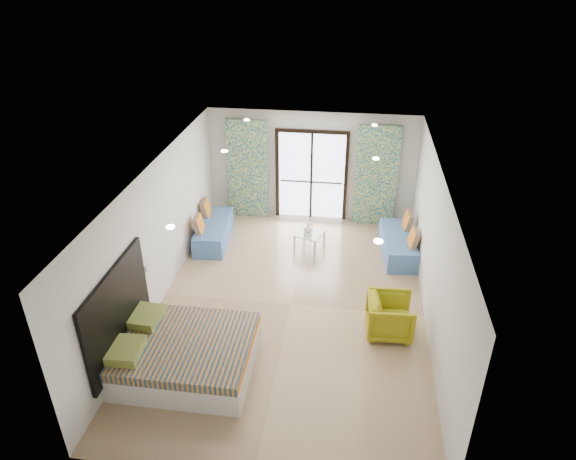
# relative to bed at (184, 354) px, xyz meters

# --- Properties ---
(floor) EXTENTS (5.00, 7.50, 0.01)m
(floor) POSITION_rel_bed_xyz_m (1.48, 1.93, -0.31)
(floor) COLOR #927657
(floor) RESTS_ON ground
(ceiling) EXTENTS (5.00, 7.50, 0.01)m
(ceiling) POSITION_rel_bed_xyz_m (1.48, 1.93, 2.39)
(ceiling) COLOR silver
(ceiling) RESTS_ON ground
(wall_back) EXTENTS (5.00, 0.01, 2.70)m
(wall_back) POSITION_rel_bed_xyz_m (1.48, 5.68, 1.04)
(wall_back) COLOR silver
(wall_back) RESTS_ON ground
(wall_front) EXTENTS (5.00, 0.01, 2.70)m
(wall_front) POSITION_rel_bed_xyz_m (1.48, -1.82, 1.04)
(wall_front) COLOR silver
(wall_front) RESTS_ON ground
(wall_left) EXTENTS (0.01, 7.50, 2.70)m
(wall_left) POSITION_rel_bed_xyz_m (-1.02, 1.93, 1.04)
(wall_left) COLOR silver
(wall_left) RESTS_ON ground
(wall_right) EXTENTS (0.01, 7.50, 2.70)m
(wall_right) POSITION_rel_bed_xyz_m (3.98, 1.93, 1.04)
(wall_right) COLOR silver
(wall_right) RESTS_ON ground
(balcony_door) EXTENTS (1.76, 0.08, 2.28)m
(balcony_door) POSITION_rel_bed_xyz_m (1.48, 5.65, 0.95)
(balcony_door) COLOR black
(balcony_door) RESTS_ON floor
(balcony_rail) EXTENTS (1.52, 0.03, 0.04)m
(balcony_rail) POSITION_rel_bed_xyz_m (1.48, 5.66, 0.64)
(balcony_rail) COLOR #595451
(balcony_rail) RESTS_ON balcony_door
(curtain_left) EXTENTS (1.00, 0.10, 2.50)m
(curtain_left) POSITION_rel_bed_xyz_m (-0.07, 5.50, 0.94)
(curtain_left) COLOR white
(curtain_left) RESTS_ON floor
(curtain_right) EXTENTS (1.00, 0.10, 2.50)m
(curtain_right) POSITION_rel_bed_xyz_m (3.03, 5.50, 0.94)
(curtain_right) COLOR white
(curtain_right) RESTS_ON floor
(downlight_a) EXTENTS (0.12, 0.12, 0.02)m
(downlight_a) POSITION_rel_bed_xyz_m (0.08, -0.07, 2.36)
(downlight_a) COLOR #FFE0B2
(downlight_a) RESTS_ON ceiling
(downlight_b) EXTENTS (0.12, 0.12, 0.02)m
(downlight_b) POSITION_rel_bed_xyz_m (2.88, -0.07, 2.36)
(downlight_b) COLOR #FFE0B2
(downlight_b) RESTS_ON ceiling
(downlight_c) EXTENTS (0.12, 0.12, 0.02)m
(downlight_c) POSITION_rel_bed_xyz_m (0.08, 2.93, 2.36)
(downlight_c) COLOR #FFE0B2
(downlight_c) RESTS_ON ceiling
(downlight_d) EXTENTS (0.12, 0.12, 0.02)m
(downlight_d) POSITION_rel_bed_xyz_m (2.88, 2.93, 2.36)
(downlight_d) COLOR #FFE0B2
(downlight_d) RESTS_ON ceiling
(downlight_e) EXTENTS (0.12, 0.12, 0.02)m
(downlight_e) POSITION_rel_bed_xyz_m (0.08, 4.93, 2.36)
(downlight_e) COLOR #FFE0B2
(downlight_e) RESTS_ON ceiling
(downlight_f) EXTENTS (0.12, 0.12, 0.02)m
(downlight_f) POSITION_rel_bed_xyz_m (2.88, 4.93, 2.36)
(downlight_f) COLOR #FFE0B2
(downlight_f) RESTS_ON ceiling
(headboard) EXTENTS (0.06, 2.10, 1.50)m
(headboard) POSITION_rel_bed_xyz_m (-0.98, 0.00, 0.74)
(headboard) COLOR black
(headboard) RESTS_ON floor
(switch_plate) EXTENTS (0.02, 0.10, 0.10)m
(switch_plate) POSITION_rel_bed_xyz_m (-0.99, 1.25, 0.74)
(switch_plate) COLOR silver
(switch_plate) RESTS_ON wall_left
(bed) EXTENTS (2.14, 1.74, 0.74)m
(bed) POSITION_rel_bed_xyz_m (0.00, 0.00, 0.00)
(bed) COLOR silver
(bed) RESTS_ON floor
(daybed_left) EXTENTS (0.80, 1.76, 0.84)m
(daybed_left) POSITION_rel_bed_xyz_m (-0.64, 4.11, -0.05)
(daybed_left) COLOR #476DAA
(daybed_left) RESTS_ON floor
(daybed_right) EXTENTS (0.80, 1.74, 0.84)m
(daybed_right) POSITION_rel_bed_xyz_m (3.59, 4.10, -0.05)
(daybed_right) COLOR #476DAA
(daybed_right) RESTS_ON floor
(coffee_table) EXTENTS (0.74, 0.74, 0.67)m
(coffee_table) POSITION_rel_bed_xyz_m (1.61, 4.11, 0.03)
(coffee_table) COLOR silver
(coffee_table) RESTS_ON floor
(vase) EXTENTS (0.20, 0.21, 0.19)m
(vase) POSITION_rel_bed_xyz_m (1.57, 4.13, 0.17)
(vase) COLOR white
(vase) RESTS_ON coffee_table
(armchair) EXTENTS (0.76, 0.81, 0.80)m
(armchair) POSITION_rel_bed_xyz_m (3.30, 1.37, 0.09)
(armchair) COLOR #9C9614
(armchair) RESTS_ON floor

